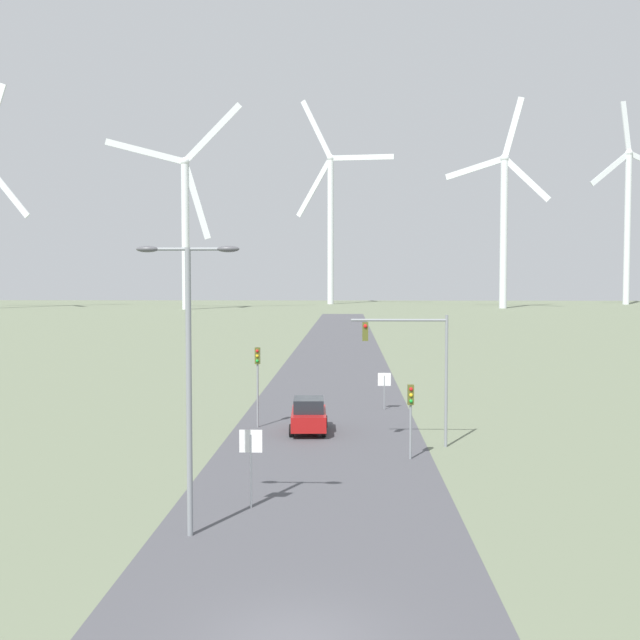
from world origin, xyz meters
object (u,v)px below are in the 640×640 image
at_px(traffic_light_mast_overhead, 414,353).
at_px(wind_turbine_far_right, 628,214).
at_px(stop_sign_far, 384,384).
at_px(wind_turbine_right, 504,216).
at_px(car_approaching, 309,415).
at_px(streetlamp, 189,353).
at_px(traffic_light_post_near_right, 411,405).
at_px(stop_sign_near, 251,453).
at_px(wind_turbine_center, 331,214).
at_px(wind_turbine_left, 185,216).
at_px(traffic_light_post_near_left, 258,369).

height_order(traffic_light_mast_overhead, wind_turbine_far_right, wind_turbine_far_right).
relative_size(stop_sign_far, wind_turbine_far_right, 0.03).
bearing_deg(wind_turbine_right, car_approaching, -104.60).
xyz_separation_m(streetlamp, stop_sign_far, (7.22, 23.40, -4.16)).
relative_size(stop_sign_far, traffic_light_post_near_right, 0.68).
bearing_deg(wind_turbine_right, stop_sign_near, -104.03).
relative_size(stop_sign_near, car_approaching, 0.67).
xyz_separation_m(car_approaching, wind_turbine_far_right, (99.20, 225.47, 30.54)).
relative_size(stop_sign_far, traffic_light_mast_overhead, 0.36).
bearing_deg(wind_turbine_center, car_approaching, -88.99).
height_order(car_approaching, wind_turbine_left, wind_turbine_left).
xyz_separation_m(traffic_light_post_near_left, wind_turbine_right, (51.31, 184.77, 24.14)).
xyz_separation_m(traffic_light_post_near_right, traffic_light_mast_overhead, (0.35, 2.55, 2.06)).
distance_m(wind_turbine_center, wind_turbine_right, 65.94).
bearing_deg(wind_turbine_right, stop_sign_far, -103.86).
bearing_deg(wind_turbine_center, streetlamp, -89.74).
relative_size(streetlamp, wind_turbine_center, 0.12).
distance_m(stop_sign_near, car_approaching, 13.41).
distance_m(stop_sign_near, wind_turbine_far_right, 260.76).
height_order(traffic_light_post_near_right, wind_turbine_center, wind_turbine_center).
bearing_deg(wind_turbine_left, streetlamp, -77.71).
xyz_separation_m(traffic_light_mast_overhead, wind_turbine_left, (-49.45, 176.73, 22.21)).
xyz_separation_m(wind_turbine_left, wind_turbine_far_right, (143.43, 52.01, 4.72)).
bearing_deg(wind_turbine_far_right, streetlamp, -112.90).
bearing_deg(wind_turbine_center, traffic_light_post_near_right, -87.81).
distance_m(stop_sign_far, wind_turbine_center, 220.81).
xyz_separation_m(traffic_light_post_near_right, wind_turbine_far_right, (94.33, 231.30, 28.99)).
bearing_deg(wind_turbine_far_right, wind_turbine_left, -160.07).
distance_m(car_approaching, wind_turbine_left, 180.86).
distance_m(streetlamp, wind_turbine_right, 209.77).
relative_size(traffic_light_post_near_left, wind_turbine_center, 0.06).
xyz_separation_m(stop_sign_near, wind_turbine_center, (-2.64, 239.05, 29.90)).
distance_m(traffic_light_post_near_right, car_approaching, 7.75).
relative_size(traffic_light_post_near_left, traffic_light_post_near_right, 1.30).
bearing_deg(car_approaching, stop_sign_near, -95.77).
bearing_deg(streetlamp, car_approaching, 79.92).
xyz_separation_m(traffic_light_post_near_left, traffic_light_mast_overhead, (8.09, -4.52, 1.33)).
bearing_deg(streetlamp, traffic_light_post_near_right, 53.29).
relative_size(traffic_light_post_near_right, wind_turbine_far_right, 0.05).
bearing_deg(stop_sign_near, stop_sign_far, 74.50).
bearing_deg(traffic_light_post_near_left, wind_turbine_left, 103.51).
xyz_separation_m(car_approaching, wind_turbine_right, (48.45, 186.02, 26.43)).
xyz_separation_m(wind_turbine_left, wind_turbine_right, (92.67, 12.56, 0.60)).
relative_size(stop_sign_far, wind_turbine_right, 0.04).
relative_size(streetlamp, stop_sign_near, 3.26).
height_order(traffic_light_post_near_right, wind_turbine_right, wind_turbine_right).
bearing_deg(traffic_light_mast_overhead, car_approaching, 147.91).
bearing_deg(traffic_light_post_near_right, stop_sign_near, -129.72).
distance_m(traffic_light_post_near_left, wind_turbine_center, 226.32).
distance_m(streetlamp, stop_sign_near, 5.05).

